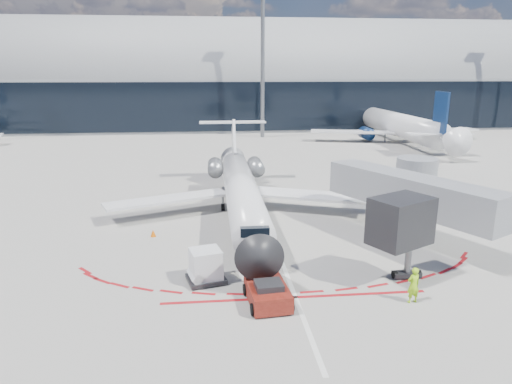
{
  "coord_description": "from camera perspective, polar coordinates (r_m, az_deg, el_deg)",
  "views": [
    {
      "loc": [
        -4.2,
        -32.81,
        11.47
      ],
      "look_at": [
        -0.94,
        -0.12,
        2.72
      ],
      "focal_mm": 32.0,
      "sensor_mm": 36.0,
      "label": 1
    }
  ],
  "objects": [
    {
      "name": "pushback_tug",
      "position": [
        23.69,
        1.45,
        -12.5
      ],
      "size": [
        2.36,
        5.0,
        1.28
      ],
      "rotation": [
        0.0,
        0.0,
        0.1
      ],
      "color": "#54110C",
      "rests_on": "ground"
    },
    {
      "name": "apron_centerline",
      "position": [
        36.89,
        1.13,
        -3.19
      ],
      "size": [
        0.25,
        40.0,
        0.01
      ],
      "primitive_type": "cube",
      "color": "silver",
      "rests_on": "ground"
    },
    {
      "name": "jet_bridge",
      "position": [
        33.99,
        18.83,
        -0.32
      ],
      "size": [
        10.03,
        15.2,
        4.9
      ],
      "color": "gray",
      "rests_on": "ground"
    },
    {
      "name": "bg_airliner_1",
      "position": [
        80.47,
        17.3,
        10.0
      ],
      "size": [
        33.95,
        35.94,
        10.98
      ],
      "primitive_type": null,
      "color": "silver",
      "rests_on": "ground"
    },
    {
      "name": "safety_cone_left",
      "position": [
        33.47,
        -12.73,
        -5.02
      ],
      "size": [
        0.39,
        0.39,
        0.54
      ],
      "primitive_type": "cone",
      "color": "#D55A04",
      "rests_on": "ground"
    },
    {
      "name": "ramp_worker",
      "position": [
        24.9,
        19.07,
        -10.94
      ],
      "size": [
        0.78,
        0.59,
        1.92
      ],
      "primitive_type": "imported",
      "rotation": [
        0.0,
        0.0,
        3.34
      ],
      "color": "#9EE117",
      "rests_on": "ground"
    },
    {
      "name": "light_mast_centre",
      "position": [
        81.34,
        0.83,
        15.64
      ],
      "size": [
        0.7,
        0.7,
        25.0
      ],
      "primitive_type": "cylinder",
      "color": "slate",
      "rests_on": "ground"
    },
    {
      "name": "ground",
      "position": [
        35.01,
        1.52,
        -4.22
      ],
      "size": [
        260.0,
        260.0,
        0.0
      ],
      "primitive_type": "plane",
      "color": "gray",
      "rests_on": "ground"
    },
    {
      "name": "regional_jet",
      "position": [
        37.04,
        -1.93,
        0.54
      ],
      "size": [
        22.12,
        27.28,
        6.83
      ],
      "color": "silver",
      "rests_on": "ground"
    },
    {
      "name": "safety_cone_right",
      "position": [
        26.48,
        1.84,
        -10.19
      ],
      "size": [
        0.34,
        0.34,
        0.48
      ],
      "primitive_type": "cone",
      "color": "#D55A04",
      "rests_on": "ground"
    },
    {
      "name": "terminal_building",
      "position": [
        97.92,
        -3.32,
        13.17
      ],
      "size": [
        150.0,
        24.15,
        24.0
      ],
      "color": "gray",
      "rests_on": "ground"
    },
    {
      "name": "uld_container",
      "position": [
        25.84,
        -6.29,
        -9.21
      ],
      "size": [
        2.41,
        2.19,
        1.92
      ],
      "rotation": [
        0.0,
        0.0,
        0.25
      ],
      "color": "black",
      "rests_on": "ground"
    },
    {
      "name": "apron_stop_bar",
      "position": [
        24.56,
        4.95,
        -12.98
      ],
      "size": [
        14.0,
        0.25,
        0.01
      ],
      "primitive_type": "cube",
      "color": "maroon",
      "rests_on": "ground"
    }
  ]
}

